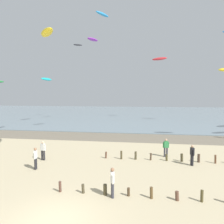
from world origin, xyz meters
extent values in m
plane|color=#C6B58C|center=(0.00, 0.00, 0.00)|extent=(160.00, 160.00, 0.00)
cube|color=#7A6D59|center=(0.00, 19.41, 0.00)|extent=(120.00, 5.87, 0.01)
cube|color=gray|center=(0.00, 57.35, 0.05)|extent=(160.00, 70.00, 0.10)
cylinder|color=brown|center=(-0.86, 2.83, 0.32)|extent=(0.16, 0.18, 0.65)
cylinder|color=#4A422E|center=(0.54, 2.88, 0.27)|extent=(0.19, 0.18, 0.55)
cylinder|color=brown|center=(1.87, 2.87, 0.31)|extent=(0.22, 0.23, 0.63)
cylinder|color=#4E3C27|center=(3.22, 2.92, 0.24)|extent=(0.16, 0.18, 0.49)
cylinder|color=brown|center=(4.50, 2.84, 0.32)|extent=(0.18, 0.18, 0.66)
cylinder|color=brown|center=(5.88, 2.82, 0.25)|extent=(0.22, 0.21, 0.52)
cylinder|color=#4E4627|center=(7.19, 2.86, 0.32)|extent=(0.16, 0.19, 0.66)
cylinder|color=brown|center=(0.67, 9.82, 0.30)|extent=(0.17, 0.15, 0.60)
cylinder|color=#4B4229|center=(2.09, 9.75, 0.38)|extent=(0.18, 0.20, 0.76)
cylinder|color=#4E4730|center=(3.37, 9.85, 0.36)|extent=(0.21, 0.21, 0.72)
cylinder|color=brown|center=(4.71, 9.83, 0.32)|extent=(0.17, 0.18, 0.64)
cylinder|color=#4C4529|center=(6.07, 9.88, 0.29)|extent=(0.21, 0.21, 0.60)
cylinder|color=#4A432C|center=(7.36, 9.85, 0.34)|extent=(0.24, 0.22, 0.70)
cylinder|color=#4E3C2F|center=(8.76, 9.87, 0.36)|extent=(0.22, 0.23, 0.72)
cylinder|color=brown|center=(10.08, 9.77, 0.36)|extent=(0.17, 0.16, 0.72)
cylinder|color=#232328|center=(-4.22, 6.10, 0.44)|extent=(0.16, 0.16, 0.88)
cylinder|color=#232328|center=(-4.27, 6.31, 0.44)|extent=(0.16, 0.16, 0.88)
cube|color=white|center=(-4.24, 6.20, 1.18)|extent=(0.30, 0.40, 0.60)
sphere|color=#9E7051|center=(-4.24, 6.20, 1.60)|extent=(0.22, 0.22, 0.22)
cylinder|color=white|center=(-4.19, 5.97, 1.13)|extent=(0.09, 0.09, 0.52)
cylinder|color=white|center=(-4.30, 6.44, 1.13)|extent=(0.09, 0.09, 0.52)
cylinder|color=#232328|center=(-4.87, 8.47, 0.44)|extent=(0.16, 0.16, 0.88)
cylinder|color=#232328|center=(-4.65, 8.43, 0.44)|extent=(0.16, 0.16, 0.88)
cube|color=white|center=(-4.76, 8.45, 1.18)|extent=(0.39, 0.28, 0.60)
sphere|color=beige|center=(-4.76, 8.45, 1.60)|extent=(0.22, 0.22, 0.22)
cylinder|color=white|center=(-5.00, 8.49, 1.13)|extent=(0.09, 0.09, 0.52)
cylinder|color=white|center=(-4.52, 8.41, 1.13)|extent=(0.09, 0.09, 0.52)
cylinder|color=#383842|center=(6.24, 11.08, 0.44)|extent=(0.16, 0.16, 0.88)
cylinder|color=#383842|center=(6.02, 11.05, 0.44)|extent=(0.16, 0.16, 0.88)
cube|color=#338C4C|center=(6.13, 11.06, 1.18)|extent=(0.38, 0.26, 0.60)
sphere|color=tan|center=(6.13, 11.06, 1.60)|extent=(0.22, 0.22, 0.22)
cylinder|color=#338C4C|center=(6.36, 11.09, 1.13)|extent=(0.09, 0.09, 0.52)
cylinder|color=#338C4C|center=(5.89, 11.04, 1.13)|extent=(0.09, 0.09, 0.52)
cylinder|color=#383842|center=(2.35, 2.55, 0.44)|extent=(0.16, 0.16, 0.88)
cylinder|color=#383842|center=(2.30, 2.76, 0.44)|extent=(0.16, 0.16, 0.88)
cube|color=white|center=(2.33, 2.66, 1.18)|extent=(0.29, 0.40, 0.60)
sphere|color=#9E7051|center=(2.33, 2.66, 1.60)|extent=(0.22, 0.22, 0.22)
cylinder|color=white|center=(2.38, 2.42, 1.13)|extent=(0.09, 0.09, 0.52)
cylinder|color=white|center=(2.28, 2.89, 1.13)|extent=(0.09, 0.09, 0.52)
cylinder|color=#232328|center=(7.97, 9.03, 0.44)|extent=(0.16, 0.16, 0.88)
cylinder|color=#232328|center=(8.02, 8.82, 0.44)|extent=(0.16, 0.16, 0.88)
cube|color=black|center=(8.00, 8.92, 1.18)|extent=(0.30, 0.40, 0.60)
sphere|color=tan|center=(8.00, 8.92, 1.60)|extent=(0.22, 0.22, 0.22)
cylinder|color=black|center=(7.94, 9.16, 1.13)|extent=(0.09, 0.09, 0.52)
cylinder|color=black|center=(8.05, 8.69, 1.13)|extent=(0.09, 0.09, 0.52)
ellipsoid|color=black|center=(-11.07, 38.86, 17.24)|extent=(2.15, 1.60, 0.58)
ellipsoid|color=purple|center=(-6.43, 34.21, 17.11)|extent=(2.28, 3.04, 0.63)
ellipsoid|color=yellow|center=(-4.58, 9.43, 11.33)|extent=(2.41, 2.82, 0.53)
ellipsoid|color=green|center=(-20.64, 24.54, 8.07)|extent=(0.86, 1.98, 0.45)
ellipsoid|color=red|center=(7.56, 41.42, 14.07)|extent=(3.76, 2.73, 1.03)
ellipsoid|color=#19B2B7|center=(-15.61, 32.01, 8.99)|extent=(1.72, 3.31, 0.86)
ellipsoid|color=#2384D1|center=(-1.75, 20.72, 16.91)|extent=(2.06, 2.66, 0.72)
camera|label=1|loc=(4.00, -8.66, 5.78)|focal=33.62mm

